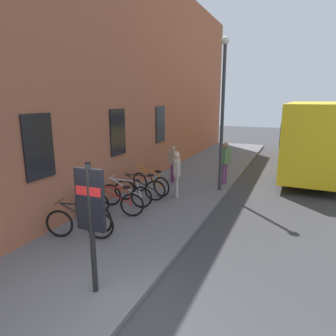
{
  "coord_description": "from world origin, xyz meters",
  "views": [
    {
      "loc": [
        -3.34,
        -2.29,
        3.55
      ],
      "look_at": [
        4.48,
        1.13,
        1.56
      ],
      "focal_mm": 31.98,
      "sensor_mm": 36.0,
      "label": 1
    }
  ],
  "objects_px": {
    "bicycle_beside_lamp": "(115,203)",
    "bicycle_mid_rack": "(126,195)",
    "bicycle_leaning_wall": "(140,189)",
    "pedestrian_crossing_street": "(173,160)",
    "bicycle_end_of_row": "(80,223)",
    "street_lamp": "(223,104)",
    "bicycle_by_door": "(150,184)",
    "city_bus": "(314,131)",
    "transit_info_sign": "(91,208)",
    "pedestrian_by_facade": "(177,170)",
    "pedestrian_near_bus": "(225,159)",
    "bicycle_under_window": "(93,212)"
  },
  "relations": [
    {
      "from": "bicycle_beside_lamp",
      "to": "bicycle_mid_rack",
      "type": "distance_m",
      "value": 0.81
    },
    {
      "from": "bicycle_mid_rack",
      "to": "bicycle_leaning_wall",
      "type": "distance_m",
      "value": 0.73
    },
    {
      "from": "bicycle_leaning_wall",
      "to": "pedestrian_crossing_street",
      "type": "xyz_separation_m",
      "value": [
        2.59,
        -0.13,
        0.55
      ]
    },
    {
      "from": "bicycle_end_of_row",
      "to": "bicycle_mid_rack",
      "type": "relative_size",
      "value": 0.98
    },
    {
      "from": "bicycle_leaning_wall",
      "to": "street_lamp",
      "type": "height_order",
      "value": "street_lamp"
    },
    {
      "from": "bicycle_leaning_wall",
      "to": "street_lamp",
      "type": "distance_m",
      "value": 4.26
    },
    {
      "from": "bicycle_by_door",
      "to": "street_lamp",
      "type": "distance_m",
      "value": 3.9
    },
    {
      "from": "bicycle_leaning_wall",
      "to": "city_bus",
      "type": "xyz_separation_m",
      "value": [
        8.18,
        -5.5,
        1.41
      ]
    },
    {
      "from": "bicycle_end_of_row",
      "to": "bicycle_leaning_wall",
      "type": "distance_m",
      "value": 3.12
    },
    {
      "from": "bicycle_by_door",
      "to": "pedestrian_crossing_street",
      "type": "height_order",
      "value": "pedestrian_crossing_street"
    },
    {
      "from": "bicycle_beside_lamp",
      "to": "pedestrian_crossing_street",
      "type": "bearing_deg",
      "value": -1.95
    },
    {
      "from": "transit_info_sign",
      "to": "pedestrian_by_facade",
      "type": "height_order",
      "value": "transit_info_sign"
    },
    {
      "from": "bicycle_leaning_wall",
      "to": "pedestrian_near_bus",
      "type": "bearing_deg",
      "value": -34.33
    },
    {
      "from": "pedestrian_by_facade",
      "to": "pedestrian_crossing_street",
      "type": "height_order",
      "value": "pedestrian_by_facade"
    },
    {
      "from": "transit_info_sign",
      "to": "pedestrian_crossing_street",
      "type": "relative_size",
      "value": 1.56
    },
    {
      "from": "pedestrian_by_facade",
      "to": "street_lamp",
      "type": "relative_size",
      "value": 0.29
    },
    {
      "from": "city_bus",
      "to": "street_lamp",
      "type": "relative_size",
      "value": 1.91
    },
    {
      "from": "bicycle_beside_lamp",
      "to": "pedestrian_by_facade",
      "type": "distance_m",
      "value": 2.68
    },
    {
      "from": "bicycle_by_door",
      "to": "pedestrian_near_bus",
      "type": "height_order",
      "value": "pedestrian_near_bus"
    },
    {
      "from": "bicycle_beside_lamp",
      "to": "pedestrian_by_facade",
      "type": "height_order",
      "value": "pedestrian_by_facade"
    },
    {
      "from": "city_bus",
      "to": "pedestrian_near_bus",
      "type": "bearing_deg",
      "value": 146.32
    },
    {
      "from": "pedestrian_crossing_street",
      "to": "pedestrian_by_facade",
      "type": "bearing_deg",
      "value": -153.37
    },
    {
      "from": "bicycle_mid_rack",
      "to": "street_lamp",
      "type": "relative_size",
      "value": 0.32
    },
    {
      "from": "bicycle_under_window",
      "to": "bicycle_leaning_wall",
      "type": "height_order",
      "value": "same"
    },
    {
      "from": "bicycle_mid_rack",
      "to": "bicycle_under_window",
      "type": "bearing_deg",
      "value": 177.91
    },
    {
      "from": "pedestrian_by_facade",
      "to": "street_lamp",
      "type": "distance_m",
      "value": 2.92
    },
    {
      "from": "bicycle_mid_rack",
      "to": "bicycle_beside_lamp",
      "type": "bearing_deg",
      "value": -172.26
    },
    {
      "from": "bicycle_leaning_wall",
      "to": "pedestrian_crossing_street",
      "type": "height_order",
      "value": "pedestrian_crossing_street"
    },
    {
      "from": "bicycle_end_of_row",
      "to": "bicycle_mid_rack",
      "type": "xyz_separation_m",
      "value": [
        2.39,
        0.12,
        0.0
      ]
    },
    {
      "from": "bicycle_under_window",
      "to": "pedestrian_crossing_street",
      "type": "xyz_separation_m",
      "value": [
        4.97,
        -0.31,
        0.55
      ]
    },
    {
      "from": "pedestrian_by_facade",
      "to": "bicycle_beside_lamp",
      "type": "bearing_deg",
      "value": 157.51
    },
    {
      "from": "pedestrian_crossing_street",
      "to": "bicycle_beside_lamp",
      "type": "bearing_deg",
      "value": 178.05
    },
    {
      "from": "bicycle_under_window",
      "to": "bicycle_beside_lamp",
      "type": "xyz_separation_m",
      "value": [
        0.85,
        -0.17,
        0.0
      ]
    },
    {
      "from": "bicycle_mid_rack",
      "to": "city_bus",
      "type": "distance_m",
      "value": 10.62
    },
    {
      "from": "transit_info_sign",
      "to": "bicycle_leaning_wall",
      "type": "bearing_deg",
      "value": 19.32
    },
    {
      "from": "pedestrian_crossing_street",
      "to": "pedestrian_near_bus",
      "type": "height_order",
      "value": "pedestrian_near_bus"
    },
    {
      "from": "city_bus",
      "to": "bicycle_by_door",
      "type": "bearing_deg",
      "value": 143.29
    },
    {
      "from": "bicycle_under_window",
      "to": "transit_info_sign",
      "type": "bearing_deg",
      "value": -141.9
    },
    {
      "from": "pedestrian_by_facade",
      "to": "city_bus",
      "type": "bearing_deg",
      "value": -31.75
    },
    {
      "from": "bicycle_under_window",
      "to": "bicycle_beside_lamp",
      "type": "bearing_deg",
      "value": -11.3
    },
    {
      "from": "bicycle_end_of_row",
      "to": "bicycle_by_door",
      "type": "bearing_deg",
      "value": 0.11
    },
    {
      "from": "bicycle_under_window",
      "to": "bicycle_beside_lamp",
      "type": "relative_size",
      "value": 0.99
    },
    {
      "from": "transit_info_sign",
      "to": "bicycle_end_of_row",
      "type": "bearing_deg",
      "value": 45.98
    },
    {
      "from": "bicycle_leaning_wall",
      "to": "pedestrian_by_facade",
      "type": "distance_m",
      "value": 1.45
    },
    {
      "from": "bicycle_under_window",
      "to": "transit_info_sign",
      "type": "xyz_separation_m",
      "value": [
        -2.34,
        -1.83,
        1.21
      ]
    },
    {
      "from": "street_lamp",
      "to": "transit_info_sign",
      "type": "bearing_deg",
      "value": 175.5
    },
    {
      "from": "bicycle_end_of_row",
      "to": "bicycle_mid_rack",
      "type": "height_order",
      "value": "same"
    },
    {
      "from": "transit_info_sign",
      "to": "bicycle_beside_lamp",
      "type": "bearing_deg",
      "value": 27.57
    },
    {
      "from": "bicycle_leaning_wall",
      "to": "bicycle_by_door",
      "type": "xyz_separation_m",
      "value": [
        0.79,
        0.01,
        0.0
      ]
    },
    {
      "from": "street_lamp",
      "to": "bicycle_leaning_wall",
      "type": "bearing_deg",
      "value": 135.88
    }
  ]
}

